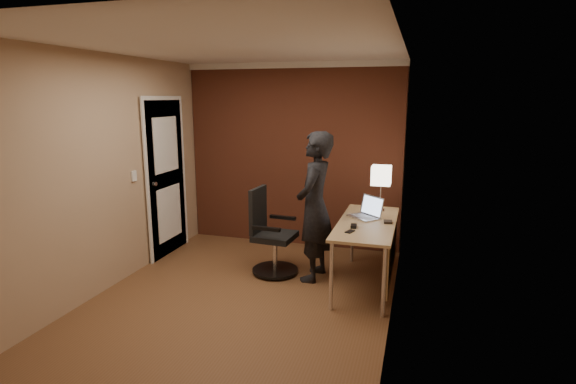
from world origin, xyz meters
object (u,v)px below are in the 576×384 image
at_px(mouse, 354,226).
at_px(phone, 350,231).
at_px(desk, 374,234).
at_px(person, 315,207).
at_px(wallet, 388,222).
at_px(office_chair, 270,237).
at_px(desk_lamp, 381,176).
at_px(laptop, 368,212).

distance_m(mouse, phone, 0.16).
relative_size(desk, person, 0.89).
height_order(wallet, office_chair, office_chair).
bearing_deg(desk_lamp, phone, -102.32).
height_order(desk_lamp, phone, desk_lamp).
distance_m(mouse, office_chair, 1.11).
bearing_deg(office_chair, phone, -25.37).
height_order(office_chair, person, person).
bearing_deg(person, mouse, 61.73).
relative_size(desk, desk_lamp, 2.80).
xyz_separation_m(desk_lamp, laptop, (-0.11, -0.33, -0.35)).
distance_m(desk_lamp, wallet, 0.66).
height_order(desk, office_chair, office_chair).
relative_size(laptop, mouse, 4.18).
bearing_deg(person, phone, 49.35).
bearing_deg(desk, office_chair, 177.57).
height_order(phone, person, person).
relative_size(desk_lamp, phone, 4.65).
bearing_deg(desk_lamp, office_chair, -158.67).
distance_m(phone, wallet, 0.56).
height_order(desk, wallet, wallet).
bearing_deg(phone, desk, 84.52).
height_order(mouse, wallet, mouse).
relative_size(phone, person, 0.07).
bearing_deg(desk_lamp, wallet, -75.27).
relative_size(mouse, phone, 0.87).
height_order(desk, mouse, mouse).
xyz_separation_m(phone, person, (-0.47, 0.47, 0.11)).
bearing_deg(desk_lamp, mouse, -103.77).
bearing_deg(desk_lamp, desk, -91.42).
height_order(desk, person, person).
height_order(mouse, office_chair, office_chair).
bearing_deg(wallet, person, 178.18).
distance_m(desk, desk_lamp, 0.76).
bearing_deg(desk, laptop, 115.86).
bearing_deg(mouse, desk, 50.66).
xyz_separation_m(desk_lamp, phone, (-0.21, -0.95, -0.41)).
height_order(laptop, phone, laptop).
bearing_deg(desk, mouse, -124.27).
bearing_deg(wallet, phone, -127.33).
xyz_separation_m(mouse, office_chair, (-1.02, 0.32, -0.31)).
bearing_deg(person, wallet, 92.51).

